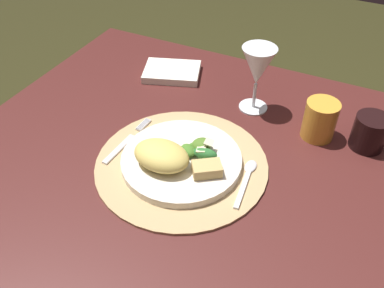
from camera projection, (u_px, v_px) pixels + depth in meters
dining_table at (211, 202)px, 0.97m from camera, size 1.11×0.86×0.75m
placemat at (182, 164)px, 0.87m from camera, size 0.36×0.36×0.01m
dinner_plate at (181, 160)px, 0.87m from camera, size 0.25×0.25×0.02m
pasta_serving at (161, 156)px, 0.83m from camera, size 0.12×0.09×0.05m
salad_greens at (199, 149)px, 0.86m from camera, size 0.09×0.08×0.03m
bread_piece at (207, 169)px, 0.82m from camera, size 0.07×0.06×0.02m
fork at (126, 142)px, 0.92m from camera, size 0.02×0.17×0.00m
spoon at (247, 175)px, 0.84m from camera, size 0.03×0.14×0.01m
napkin at (172, 72)px, 1.14m from camera, size 0.18×0.15×0.02m
wine_glass at (258, 68)px, 0.95m from camera, size 0.08×0.08×0.16m
amber_tumbler at (320, 120)px, 0.92m from camera, size 0.07×0.07×0.09m
dark_tumbler at (370, 132)px, 0.90m from camera, size 0.07×0.07×0.08m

